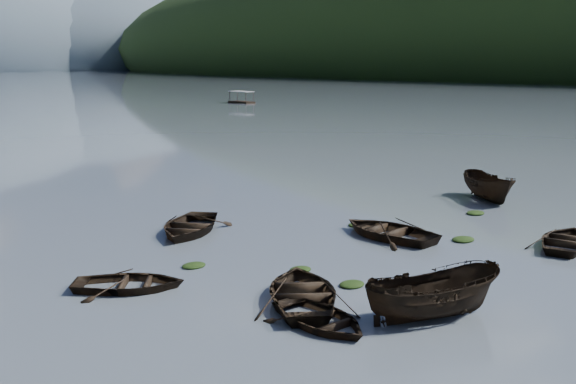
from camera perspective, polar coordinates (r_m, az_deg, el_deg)
ground_plane at (r=23.92m, az=18.54°, el=-9.16°), size 2400.00×2400.00×0.00m
haze_mtn_d at (r=972.89m, az=-18.66°, el=10.32°), size 520.00×520.00×220.00m
rowboat_0 at (r=20.81m, az=2.87°, el=-11.69°), size 2.78×3.85×0.79m
rowboat_1 at (r=22.70m, az=1.35°, el=-9.66°), size 5.78×6.14×1.04m
rowboat_2 at (r=21.77m, az=12.67°, el=-10.90°), size 5.21×3.37×1.88m
rowboat_3 at (r=31.08m, az=8.95°, el=-3.97°), size 4.01×5.33×1.04m
rowboat_4 at (r=31.84m, az=23.56°, el=-4.43°), size 5.34×4.56×0.94m
rowboat_5 at (r=40.66m, az=17.34°, el=-0.71°), size 4.08×5.33×1.95m
rowboat_6 at (r=24.53m, az=-13.93°, el=-8.38°), size 4.98×4.73×0.84m
rowboat_7 at (r=31.90m, az=-8.78°, el=-3.56°), size 6.18×6.08×1.05m
weed_clump_1 at (r=22.56m, az=10.63°, el=-10.01°), size 0.99×0.80×0.22m
weed_clump_2 at (r=24.29m, az=5.70°, el=-8.28°), size 1.03×0.82×0.22m
weed_clump_3 at (r=32.96m, az=6.15°, el=-3.00°), size 0.97×0.82×0.22m
weed_clump_4 at (r=31.16m, az=15.30°, el=-4.20°), size 1.16×0.92×0.24m
weed_clump_5 at (r=26.61m, az=-8.37°, el=-6.58°), size 1.02×0.82×0.21m
weed_clump_6 at (r=25.88m, az=1.11°, el=-6.98°), size 0.93×0.77×0.19m
weed_clump_7 at (r=36.76m, az=16.32°, el=-1.90°), size 1.10×0.88×0.24m
pontoon_right at (r=135.00m, az=-4.16°, el=7.90°), size 3.02×6.25×2.32m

